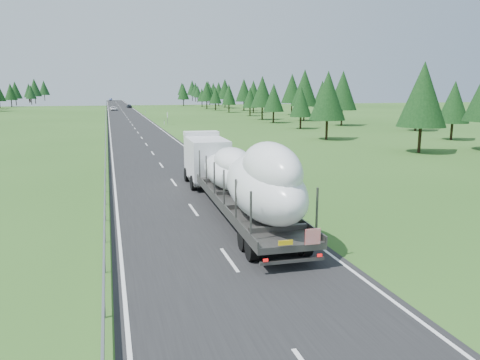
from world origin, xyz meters
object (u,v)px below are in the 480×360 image
object	(u,v)px
boat_truck	(237,173)
highway_sign	(167,116)
distant_car_dark	(129,106)
distant_car_blue	(111,99)
distant_van	(114,108)

from	to	relation	value
boat_truck	highway_sign	bearing A→B (deg)	86.20
highway_sign	distant_car_dark	size ratio (longest dim) A/B	0.61
highway_sign	distant_car_blue	bearing A→B (deg)	92.66
distant_car_blue	highway_sign	bearing A→B (deg)	-82.33
boat_truck	distant_van	distance (m)	142.38
highway_sign	distant_car_dark	bearing A→B (deg)	92.37
distant_van	distant_car_dark	bearing A→B (deg)	70.28
boat_truck	distant_car_blue	size ratio (longest dim) A/B	4.85
highway_sign	distant_van	bearing A→B (deg)	98.16
boat_truck	distant_car_dark	distance (m)	162.88
distant_van	distant_car_blue	size ratio (longest dim) A/B	1.14
boat_truck	distant_car_dark	size ratio (longest dim) A/B	5.12
distant_car_blue	distant_car_dark	bearing A→B (deg)	-82.12
distant_car_dark	distant_car_blue	bearing A→B (deg)	87.60
distant_van	distant_car_blue	distance (m)	139.55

